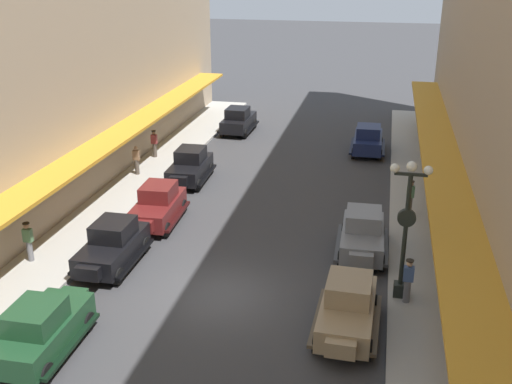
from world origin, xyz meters
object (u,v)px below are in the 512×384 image
parked_car_2 (363,233)px  pedestrian_2 (410,197)px  parked_car_3 (368,139)px  pedestrian_5 (154,143)px  pedestrian_3 (467,348)px  parked_car_7 (112,244)px  pedestrian_4 (29,241)px  parked_car_0 (238,120)px  parked_car_4 (41,328)px  parked_car_1 (348,306)px  parked_car_6 (158,204)px  lamp_post_with_clock (406,225)px  pedestrian_1 (408,280)px  fire_hydrant (94,236)px  parked_car_5 (190,165)px  pedestrian_0 (136,160)px

parked_car_2 → pedestrian_2: (2.01, 4.37, 0.07)m
parked_car_3 → pedestrian_5: size_ratio=2.56×
pedestrian_2 → pedestrian_3: size_ratio=1.02×
parked_car_7 → pedestrian_4: parked_car_7 is taller
pedestrian_2 → parked_car_0: bearing=132.4°
pedestrian_2 → pedestrian_4: (-15.11, -8.16, 0.00)m
parked_car_4 → parked_car_1: bearing=19.4°
parked_car_3 → parked_car_4: bearing=-111.4°
parked_car_6 → lamp_post_with_clock: 12.07m
pedestrian_2 → pedestrian_5: (-15.09, 5.70, 0.00)m
pedestrian_1 → lamp_post_with_clock: bearing=122.2°
pedestrian_1 → pedestrian_3: size_ratio=1.02×
fire_hydrant → pedestrian_4: (-1.87, -1.91, 0.45)m
pedestrian_2 → parked_car_6: bearing=-164.2°
parked_car_5 → pedestrian_4: (-3.35, -10.58, 0.07)m
parked_car_4 → pedestrian_1: size_ratio=2.56×
parked_car_0 → parked_car_6: size_ratio=0.99×
parked_car_0 → pedestrian_3: size_ratio=2.61×
parked_car_5 → lamp_post_with_clock: lamp_post_with_clock is taller
parked_car_1 → parked_car_6: bearing=143.2°
parked_car_2 → fire_hydrant: (-11.22, -1.87, -0.38)m
parked_car_2 → pedestrian_3: 8.17m
parked_car_0 → parked_car_2: bearing=-60.8°
lamp_post_with_clock → fire_hydrant: (-12.75, 1.53, -2.42)m
parked_car_5 → parked_car_7: size_ratio=1.01×
pedestrian_3 → parked_car_2: bearing=114.5°
parked_car_6 → parked_car_1: bearing=-36.8°
pedestrian_3 → pedestrian_4: (-16.48, 3.65, 0.02)m
pedestrian_5 → fire_hydrant: bearing=-81.1°
parked_car_6 → parked_car_3: bearing=54.8°
parked_car_7 → fire_hydrant: size_ratio=5.20×
parked_car_1 → pedestrian_3: bearing=-24.1°
lamp_post_with_clock → pedestrian_2: (0.48, 7.78, -1.97)m
parked_car_5 → pedestrian_1: size_ratio=2.58×
parked_car_7 → parked_car_0: bearing=89.2°
parked_car_3 → pedestrian_2: parked_car_3 is taller
pedestrian_0 → parked_car_5: bearing=-1.7°
parked_car_2 → pedestrian_1: size_ratio=2.57×
parked_car_4 → lamp_post_with_clock: bearing=27.3°
parked_car_1 → lamp_post_with_clock: 3.61m
parked_car_0 → parked_car_1: 24.58m
lamp_post_with_clock → parked_car_0: bearing=118.4°
parked_car_4 → pedestrian_1: (11.19, 5.28, 0.07)m
pedestrian_4 → pedestrian_2: bearing=28.4°
parked_car_2 → pedestrian_2: parked_car_2 is taller
lamp_post_with_clock → fire_hydrant: 13.07m
parked_car_7 → pedestrian_0: (-3.16, 10.07, 0.05)m
parked_car_6 → pedestrian_5: 9.65m
pedestrian_0 → pedestrian_3: size_ratio=1.00×
pedestrian_0 → pedestrian_2: 15.14m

